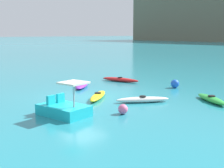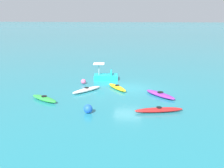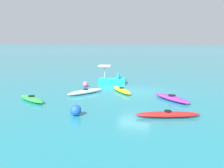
{
  "view_description": "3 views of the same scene",
  "coord_description": "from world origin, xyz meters",
  "px_view_note": "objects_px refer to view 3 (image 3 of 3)",
  "views": [
    {
      "loc": [
        14.33,
        -10.57,
        3.86
      ],
      "look_at": [
        0.06,
        2.34,
        0.55
      ],
      "focal_mm": 47.43,
      "sensor_mm": 36.0,
      "label": 1
    },
    {
      "loc": [
        -2.52,
        22.91,
        6.24
      ],
      "look_at": [
        1.36,
        0.69,
        0.52
      ],
      "focal_mm": 42.61,
      "sensor_mm": 36.0,
      "label": 2
    },
    {
      "loc": [
        -3.09,
        17.72,
        3.82
      ],
      "look_at": [
        1.47,
        1.26,
        0.76
      ],
      "focal_mm": 38.12,
      "sensor_mm": 36.0,
      "label": 3
    }
  ],
  "objects_px": {
    "buoy_pink": "(86,84)",
    "kayak_green": "(32,99)",
    "kayak_white": "(85,92)",
    "pedal_boat_cyan": "(112,80)",
    "kayak_yellow": "(122,90)",
    "buoy_blue": "(76,110)",
    "kayak_purple": "(172,98)",
    "kayak_red": "(168,114)"
  },
  "relations": [
    {
      "from": "kayak_yellow",
      "to": "pedal_boat_cyan",
      "type": "height_order",
      "value": "pedal_boat_cyan"
    },
    {
      "from": "kayak_yellow",
      "to": "buoy_blue",
      "type": "height_order",
      "value": "buoy_blue"
    },
    {
      "from": "kayak_white",
      "to": "kayak_red",
      "type": "distance_m",
      "value": 7.38
    },
    {
      "from": "kayak_yellow",
      "to": "kayak_white",
      "type": "height_order",
      "value": "same"
    },
    {
      "from": "kayak_red",
      "to": "buoy_pink",
      "type": "bearing_deg",
      "value": -42.92
    },
    {
      "from": "kayak_purple",
      "to": "buoy_pink",
      "type": "bearing_deg",
      "value": -21.76
    },
    {
      "from": "kayak_white",
      "to": "buoy_pink",
      "type": "distance_m",
      "value": 2.74
    },
    {
      "from": "kayak_green",
      "to": "buoy_blue",
      "type": "relative_size",
      "value": 4.63
    },
    {
      "from": "kayak_green",
      "to": "buoy_blue",
      "type": "distance_m",
      "value": 4.54
    },
    {
      "from": "kayak_yellow",
      "to": "kayak_white",
      "type": "distance_m",
      "value": 2.76
    },
    {
      "from": "kayak_white",
      "to": "pedal_boat_cyan",
      "type": "relative_size",
      "value": 1.09
    },
    {
      "from": "kayak_purple",
      "to": "kayak_white",
      "type": "relative_size",
      "value": 0.97
    },
    {
      "from": "kayak_yellow",
      "to": "kayak_red",
      "type": "bearing_deg",
      "value": 124.45
    },
    {
      "from": "kayak_white",
      "to": "pedal_boat_cyan",
      "type": "distance_m",
      "value": 4.83
    },
    {
      "from": "kayak_green",
      "to": "buoy_blue",
      "type": "xyz_separation_m",
      "value": [
        -4.03,
        2.08,
        0.14
      ]
    },
    {
      "from": "kayak_yellow",
      "to": "buoy_pink",
      "type": "xyz_separation_m",
      "value": [
        3.47,
        -1.28,
        0.08
      ]
    },
    {
      "from": "kayak_purple",
      "to": "kayak_red",
      "type": "relative_size",
      "value": 0.83
    },
    {
      "from": "kayak_white",
      "to": "buoy_blue",
      "type": "relative_size",
      "value": 4.8
    },
    {
      "from": "kayak_red",
      "to": "buoy_pink",
      "type": "relative_size",
      "value": 6.94
    },
    {
      "from": "buoy_pink",
      "to": "kayak_green",
      "type": "bearing_deg",
      "value": 74.46
    },
    {
      "from": "kayak_purple",
      "to": "kayak_red",
      "type": "distance_m",
      "value": 3.76
    },
    {
      "from": "kayak_purple",
      "to": "kayak_white",
      "type": "height_order",
      "value": "same"
    },
    {
      "from": "kayak_purple",
      "to": "kayak_white",
      "type": "xyz_separation_m",
      "value": [
        6.23,
        -0.34,
        -0.0
      ]
    },
    {
      "from": "kayak_green",
      "to": "pedal_boat_cyan",
      "type": "height_order",
      "value": "pedal_boat_cyan"
    },
    {
      "from": "kayak_green",
      "to": "buoy_pink",
      "type": "bearing_deg",
      "value": -105.54
    },
    {
      "from": "kayak_white",
      "to": "kayak_red",
      "type": "xyz_separation_m",
      "value": [
        -6.13,
        4.1,
        -0.0
      ]
    },
    {
      "from": "kayak_white",
      "to": "pedal_boat_cyan",
      "type": "xyz_separation_m",
      "value": [
        -0.72,
        -4.77,
        0.17
      ]
    },
    {
      "from": "kayak_white",
      "to": "kayak_red",
      "type": "relative_size",
      "value": 0.86
    },
    {
      "from": "kayak_white",
      "to": "buoy_pink",
      "type": "relative_size",
      "value": 5.96
    },
    {
      "from": "kayak_red",
      "to": "pedal_boat_cyan",
      "type": "distance_m",
      "value": 10.4
    },
    {
      "from": "kayak_green",
      "to": "buoy_pink",
      "type": "distance_m",
      "value": 5.75
    },
    {
      "from": "kayak_green",
      "to": "pedal_boat_cyan",
      "type": "relative_size",
      "value": 1.05
    },
    {
      "from": "kayak_purple",
      "to": "buoy_pink",
      "type": "xyz_separation_m",
      "value": [
        7.23,
        -2.89,
        0.08
      ]
    },
    {
      "from": "kayak_green",
      "to": "pedal_boat_cyan",
      "type": "bearing_deg",
      "value": -112.79
    },
    {
      "from": "kayak_purple",
      "to": "kayak_yellow",
      "type": "xyz_separation_m",
      "value": [
        3.77,
        -1.6,
        -0.0
      ]
    },
    {
      "from": "pedal_boat_cyan",
      "to": "kayak_purple",
      "type": "bearing_deg",
      "value": 137.11
    },
    {
      "from": "kayak_white",
      "to": "buoy_blue",
      "type": "xyz_separation_m",
      "value": [
        -1.48,
        5.08,
        0.14
      ]
    },
    {
      "from": "kayak_yellow",
      "to": "kayak_white",
      "type": "xyz_separation_m",
      "value": [
        2.46,
        1.26,
        -0.0
      ]
    },
    {
      "from": "kayak_yellow",
      "to": "kayak_red",
      "type": "xyz_separation_m",
      "value": [
        -3.67,
        5.36,
        -0.0
      ]
    },
    {
      "from": "kayak_purple",
      "to": "kayak_green",
      "type": "height_order",
      "value": "same"
    },
    {
      "from": "kayak_green",
      "to": "kayak_white",
      "type": "height_order",
      "value": "same"
    },
    {
      "from": "kayak_yellow",
      "to": "kayak_white",
      "type": "bearing_deg",
      "value": 27.09
    }
  ]
}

